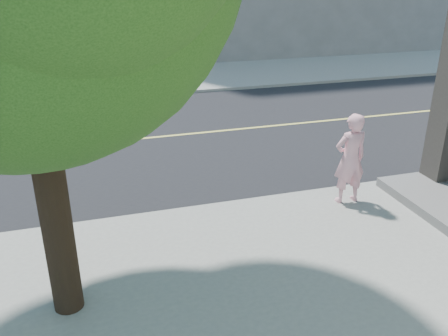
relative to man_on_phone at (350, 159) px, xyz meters
name	(u,v)px	position (x,y,z in m)	size (l,w,h in m)	color
sidewalk_ne	(253,38)	(6.09, 22.15, -0.96)	(29.00, 25.00, 0.12)	gray
man_on_phone	(350,159)	(0.00, 0.00, 0.00)	(0.66, 0.43, 1.80)	#F0A2AF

